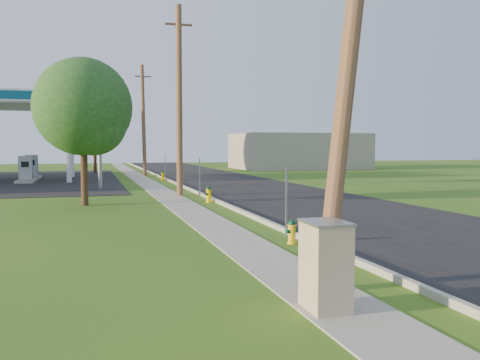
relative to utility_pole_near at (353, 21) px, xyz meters
name	(u,v)px	position (x,y,z in m)	size (l,w,h in m)	color
ground_plane	(351,273)	(0.60, 1.00, -4.80)	(140.00, 140.00, 0.00)	#2B5417
road	(329,208)	(5.10, 11.00, -4.79)	(8.00, 120.00, 0.02)	black
curb	(238,210)	(1.10, 11.00, -4.73)	(0.15, 120.00, 0.15)	#9E9C91
sidewalk	(194,213)	(-0.65, 11.00, -4.79)	(1.50, 120.00, 0.03)	gray
utility_pole_near	(353,21)	(0.00, 0.00, 0.00)	(1.40, 0.32, 9.48)	brown
utility_pole_mid	(179,100)	(0.00, 18.00, 0.15)	(1.40, 0.32, 9.80)	brown
utility_pole_far	(143,120)	(0.00, 36.00, 0.00)	(1.40, 0.32, 9.50)	brown
sign_post_near	(286,202)	(0.85, 5.20, -3.80)	(0.05, 0.04, 2.00)	gray
sign_post_mid	(200,178)	(0.85, 17.00, -3.80)	(0.05, 0.04, 2.00)	gray
sign_post_far	(165,168)	(0.85, 29.20, -3.80)	(0.05, 0.04, 2.00)	gray
fuel_pump_ne	(26,172)	(-8.90, 31.00, -4.08)	(1.20, 3.20, 1.90)	#9E9C91
fuel_pump_se	(32,170)	(-8.90, 35.00, -4.08)	(1.20, 3.20, 1.90)	#9E9C91
price_pylon	(99,99)	(-3.90, 23.50, 0.63)	(0.34, 2.04, 6.85)	gray
distant_building	(298,151)	(18.60, 46.00, -2.80)	(14.00, 10.00, 4.00)	gray
tree_verge	(85,111)	(-4.63, 14.91, -0.67)	(4.24, 4.24, 6.42)	#392717
tree_lot	(95,122)	(-3.88, 42.23, 0.05)	(4.98, 4.98, 7.54)	#392717
hydrant_near	(292,231)	(0.63, 4.26, -4.47)	(0.35, 0.31, 0.67)	yellow
hydrant_mid	(209,194)	(0.75, 14.56, -4.42)	(0.40, 0.36, 0.78)	yellow
hydrant_far	(163,176)	(0.78, 30.01, -4.43)	(0.40, 0.35, 0.77)	#FDBC00
utility_cabinet	(325,266)	(-0.98, -1.02, -4.08)	(0.66, 0.85, 1.43)	tan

